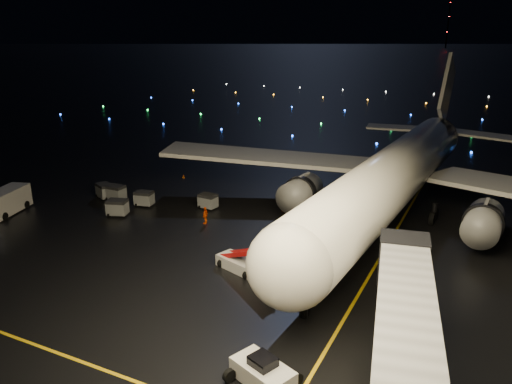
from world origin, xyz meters
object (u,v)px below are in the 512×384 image
Objects in this scene: baggage_cart_0 at (208,201)px; baggage_cart_2 at (144,199)px; crew_c at (205,215)px; pushback_tug at (263,370)px; airliner at (404,139)px; belt_loader at (240,253)px; baggage_cart_3 at (116,193)px; service_truck at (7,201)px; baggage_cart_4 at (105,191)px; baggage_cart_1 at (117,208)px.

baggage_cart_2 reaches higher than baggage_cart_0.
pushback_tug is at bearing 32.84° from crew_c.
airliner reaches higher than pushback_tug.
belt_loader is 2.98× the size of baggage_cart_3.
service_truck is at bearing -149.67° from airliner.
crew_c is at bearing 150.67° from pushback_tug.
airliner is 34.53m from baggage_cart_3.
baggage_cart_4 is (-6.20, 0.17, 0.05)m from baggage_cart_2.
baggage_cart_1 is at bearing -47.43° from baggage_cart_3.
airliner reaches higher than service_truck.
belt_loader is 3.02× the size of baggage_cart_1.
baggage_cart_1 is at bearing 167.36° from pushback_tug.
baggage_cart_2 is (-26.08, 22.35, -0.02)m from pushback_tug.
pushback_tug is at bearing -36.82° from baggage_cart_3.
baggage_cart_2 is (-7.28, -2.49, 0.02)m from baggage_cart_0.
service_truck reaches higher than baggage_cart_4.
baggage_cart_0 is at bearing -153.10° from airliner.
service_truck is at bearing -163.23° from belt_loader.
crew_c is 14.14m from baggage_cart_3.
belt_loader is 20.60m from baggage_cart_2.
crew_c is at bearing -22.32° from baggage_cart_2.
airliner is 34.32m from pushback_tug.
baggage_cart_0 is at bearing 34.38° from baggage_cart_4.
belt_loader is 24.64m from baggage_cart_3.
airliner is at bearing 84.78° from belt_loader.
pushback_tug is 1.87× the size of baggage_cart_0.
airliner is 27.32× the size of baggage_cart_4.
baggage_cart_3 is (-11.72, -2.35, 0.08)m from baggage_cart_0.
baggage_cart_2 is (0.57, 4.01, -0.05)m from baggage_cart_1.
baggage_cart_2 is (12.39, 8.82, -0.52)m from service_truck.
belt_loader is 16.44m from baggage_cart_0.
pushback_tug is at bearing -38.32° from belt_loader.
baggage_cart_0 is at bearing 149.80° from belt_loader.
baggage_cart_0 is at bearing 10.91° from baggage_cart_3.
baggage_cart_4 is (-24.25, 10.08, -0.66)m from belt_loader.
service_truck is (-39.82, -19.93, -7.03)m from airliner.
baggage_cart_2 is at bearing 170.06° from belt_loader.
pushback_tug is 34.34m from baggage_cart_2.
pushback_tug is 1.73× the size of baggage_cart_4.
crew_c is 0.86× the size of baggage_cart_4.
baggage_cart_0 is (-10.77, 12.40, -0.73)m from belt_loader.
crew_c reaches higher than baggage_cart_1.
belt_loader is 0.87× the size of service_truck.
baggage_cart_0 is (-2.29, 4.28, -0.08)m from crew_c.
pushback_tug is at bearing -35.89° from service_truck.
pushback_tug is 1.73× the size of baggage_cart_1.
crew_c reaches higher than baggage_cart_3.
service_truck is at bearing -175.65° from baggage_cart_1.
service_truck is 3.74× the size of baggage_cart_0.
pushback_tug is 26.37m from crew_c.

